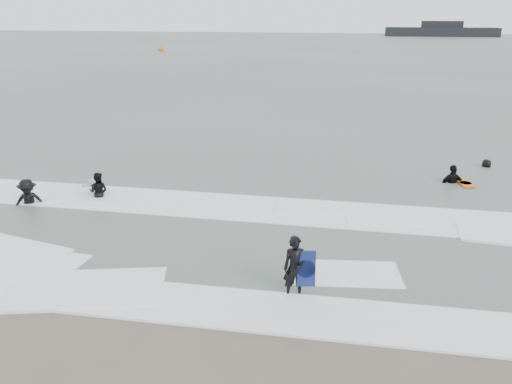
% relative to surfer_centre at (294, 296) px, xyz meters
% --- Properties ---
extents(ground, '(320.00, 320.00, 0.00)m').
position_rel_surfer_centre_xyz_m(ground, '(-1.91, -0.30, 0.00)').
color(ground, brown).
rests_on(ground, ground).
extents(sea, '(320.00, 320.00, 0.00)m').
position_rel_surfer_centre_xyz_m(sea, '(-1.91, 79.70, 0.06)').
color(sea, '#47544C').
rests_on(sea, ground).
extents(surfer_centre, '(0.72, 0.57, 1.73)m').
position_rel_surfer_centre_xyz_m(surfer_centre, '(0.00, 0.00, 0.00)').
color(surfer_centre, black).
rests_on(surfer_centre, ground).
extents(surfer_wading, '(0.81, 0.65, 1.61)m').
position_rel_surfer_centre_xyz_m(surfer_wading, '(-8.50, 5.81, 0.00)').
color(surfer_wading, black).
rests_on(surfer_wading, ground).
extents(surfer_breaker, '(1.43, 1.18, 1.92)m').
position_rel_surfer_centre_xyz_m(surfer_breaker, '(-10.73, 4.53, 0.00)').
color(surfer_breaker, black).
rests_on(surfer_breaker, ground).
extents(surfer_right_near, '(1.25, 0.82, 1.97)m').
position_rel_surfer_centre_xyz_m(surfer_right_near, '(5.68, 10.30, 0.00)').
color(surfer_right_near, black).
rests_on(surfer_right_near, ground).
extents(surfer_right_far, '(0.91, 0.79, 1.56)m').
position_rel_surfer_centre_xyz_m(surfer_right_far, '(7.68, 12.99, 0.00)').
color(surfer_right_far, black).
rests_on(surfer_right_far, ground).
extents(surf_foam, '(30.03, 9.06, 0.09)m').
position_rel_surfer_centre_xyz_m(surf_foam, '(-1.91, 3.40, 0.04)').
color(surf_foam, white).
rests_on(surf_foam, ground).
extents(bodyboards, '(15.92, 10.71, 1.25)m').
position_rel_surfer_centre_xyz_m(bodyboards, '(-0.83, 5.36, 0.50)').
color(bodyboards, '#101A4E').
rests_on(bodyboards, ground).
extents(buoy, '(1.00, 1.00, 1.65)m').
position_rel_surfer_centre_xyz_m(buoy, '(-33.49, 78.29, 0.42)').
color(buoy, '#F3620A').
rests_on(buoy, ground).
extents(vessel_horizon, '(30.48, 5.44, 4.14)m').
position_rel_surfer_centre_xyz_m(vessel_horizon, '(25.08, 143.03, 1.54)').
color(vessel_horizon, black).
rests_on(vessel_horizon, ground).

